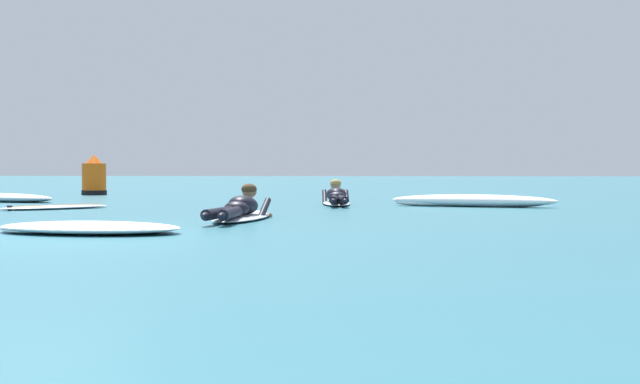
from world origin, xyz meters
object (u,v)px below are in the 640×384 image
Objects in this scene: drifting_surfboard at (54,207)px; channel_marker_buoy at (94,179)px; surfer_far at (337,198)px; surfer_near at (240,211)px.

channel_marker_buoy reaches higher than drifting_surfboard.
channel_marker_buoy is at bearing 139.40° from surfer_far.
channel_marker_buoy reaches higher than surfer_far.
channel_marker_buoy is (-6.80, 5.83, 0.30)m from surfer_far.
channel_marker_buoy is (-5.69, 10.57, 0.30)m from surfer_near.
surfer_near and surfer_far have the same top height.
surfer_far is at bearing -40.60° from channel_marker_buoy.
surfer_near reaches higher than drifting_surfboard.
surfer_near is at bearing -103.19° from surfer_far.
surfer_far is 8.96m from channel_marker_buoy.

